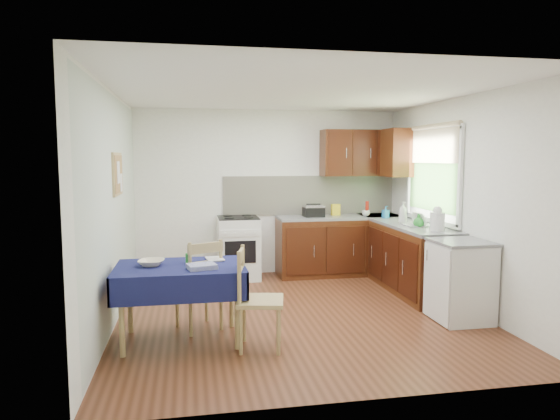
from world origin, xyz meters
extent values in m
plane|color=#4B2614|center=(0.00, 0.00, 0.00)|extent=(4.20, 4.20, 0.00)
cube|color=white|center=(0.00, 0.00, 2.50)|extent=(4.00, 4.20, 0.02)
cube|color=white|center=(0.00, 2.10, 1.25)|extent=(4.00, 0.02, 2.50)
cube|color=white|center=(0.00, -2.10, 1.25)|extent=(4.00, 0.02, 2.50)
cube|color=silver|center=(-2.00, 0.00, 1.25)|extent=(0.02, 4.20, 2.50)
cube|color=white|center=(2.00, 0.00, 1.25)|extent=(0.02, 4.20, 2.50)
cube|color=black|center=(1.05, 1.80, 0.43)|extent=(1.90, 0.60, 0.86)
cube|color=black|center=(1.70, 0.65, 0.43)|extent=(0.60, 1.70, 0.86)
cube|color=slate|center=(1.05, 1.80, 0.88)|extent=(1.90, 0.60, 0.04)
cube|color=slate|center=(1.70, 0.65, 0.88)|extent=(0.60, 1.70, 0.04)
cube|color=slate|center=(1.70, 1.80, 0.88)|extent=(0.60, 0.60, 0.04)
cube|color=beige|center=(0.65, 2.08, 1.20)|extent=(2.70, 0.02, 0.60)
cube|color=black|center=(1.40, 1.93, 1.85)|extent=(1.20, 0.35, 0.70)
cube|color=black|center=(1.82, 1.50, 1.85)|extent=(0.35, 0.50, 0.70)
cube|color=white|center=(-0.50, 1.80, 0.45)|extent=(0.60, 0.60, 0.90)
cube|color=black|center=(-0.50, 1.80, 0.91)|extent=(0.58, 0.58, 0.02)
cube|color=black|center=(-0.50, 1.50, 0.45)|extent=(0.44, 0.01, 0.32)
cube|color=#2F5523|center=(1.99, 0.70, 1.50)|extent=(0.01, 1.40, 0.85)
cube|color=white|center=(1.97, 0.70, 2.15)|extent=(0.04, 1.48, 0.06)
cube|color=white|center=(1.97, 0.70, 0.95)|extent=(0.04, 1.48, 0.06)
cube|color=tan|center=(1.96, 0.70, 1.93)|extent=(0.02, 1.36, 0.44)
cube|color=white|center=(1.70, -0.55, 0.42)|extent=(0.55, 0.58, 0.85)
cube|color=slate|center=(1.70, -0.55, 0.87)|extent=(0.58, 0.60, 0.03)
cube|color=tan|center=(-1.98, 0.30, 1.60)|extent=(0.02, 0.62, 0.47)
cube|color=#B08C4A|center=(-1.96, 0.30, 1.60)|extent=(0.01, 0.56, 0.41)
cube|color=white|center=(-1.95, 0.22, 1.62)|extent=(0.00, 0.18, 0.24)
cube|color=white|center=(-1.95, 0.42, 1.50)|extent=(0.00, 0.15, 0.20)
cube|color=#0F113D|center=(-1.29, -0.62, 0.73)|extent=(1.19, 0.79, 0.03)
cube|color=#0F113D|center=(-1.29, -1.03, 0.62)|extent=(1.23, 0.02, 0.26)
cube|color=#0F113D|center=(-1.29, -0.22, 0.62)|extent=(1.23, 0.02, 0.26)
cube|color=#0F113D|center=(-1.90, -0.62, 0.62)|extent=(0.02, 0.83, 0.26)
cube|color=#0F113D|center=(-0.69, -0.62, 0.62)|extent=(0.02, 0.83, 0.26)
cylinder|color=tan|center=(-1.81, -0.94, 0.36)|extent=(0.05, 0.05, 0.72)
cylinder|color=tan|center=(-0.78, -0.94, 0.36)|extent=(0.05, 0.05, 0.72)
cylinder|color=tan|center=(-1.81, -0.31, 0.36)|extent=(0.05, 0.05, 0.72)
cylinder|color=tan|center=(-0.78, -0.31, 0.36)|extent=(0.05, 0.05, 0.72)
cube|color=tan|center=(-1.12, -0.31, 0.45)|extent=(0.56, 0.56, 0.04)
cube|color=tan|center=(-1.05, -0.47, 0.80)|extent=(0.36, 0.18, 0.30)
cylinder|color=tan|center=(-1.04, -0.08, 0.23)|extent=(0.04, 0.04, 0.45)
cylinder|color=tan|center=(-1.35, -0.22, 0.23)|extent=(0.04, 0.04, 0.45)
cylinder|color=tan|center=(-0.90, -0.39, 0.23)|extent=(0.04, 0.04, 0.45)
cylinder|color=tan|center=(-1.21, -0.53, 0.23)|extent=(0.04, 0.04, 0.45)
cube|color=tan|center=(-0.56, -0.95, 0.45)|extent=(0.50, 0.50, 0.04)
cube|color=tan|center=(-0.74, -0.92, 0.80)|extent=(0.10, 0.38, 0.30)
cylinder|color=tan|center=(-0.43, -1.15, 0.23)|extent=(0.04, 0.04, 0.45)
cylinder|color=tan|center=(-0.36, -0.82, 0.23)|extent=(0.04, 0.04, 0.45)
cylinder|color=tan|center=(-0.76, -1.08, 0.23)|extent=(0.04, 0.04, 0.45)
cylinder|color=tan|center=(-0.70, -0.75, 0.23)|extent=(0.04, 0.04, 0.45)
cube|color=silver|center=(0.63, 1.80, 0.99)|extent=(0.25, 0.16, 0.17)
cube|color=black|center=(0.63, 1.80, 1.08)|extent=(0.21, 0.02, 0.02)
cube|color=black|center=(0.63, 1.77, 0.97)|extent=(0.29, 0.25, 0.14)
cube|color=silver|center=(0.63, 1.77, 1.06)|extent=(0.29, 0.25, 0.03)
cylinder|color=red|center=(1.46, 1.73, 1.01)|extent=(0.05, 0.05, 0.22)
cube|color=yellow|center=(1.01, 1.89, 0.98)|extent=(0.15, 0.12, 0.17)
cube|color=gray|center=(1.71, 0.52, 0.91)|extent=(0.37, 0.28, 0.02)
cylinder|color=white|center=(1.71, 0.52, 0.99)|extent=(0.05, 0.18, 0.17)
cylinder|color=white|center=(1.75, 0.11, 1.01)|extent=(0.18, 0.18, 0.22)
sphere|color=white|center=(1.75, 0.11, 1.14)|extent=(0.11, 0.11, 0.11)
imported|color=silver|center=(1.42, 1.68, 0.95)|extent=(0.12, 0.12, 0.09)
imported|color=white|center=(1.62, 0.80, 1.05)|extent=(0.13, 0.14, 0.29)
imported|color=#1F75B7|center=(1.62, 1.40, 0.99)|extent=(0.10, 0.09, 0.18)
imported|color=#25882C|center=(1.66, 0.42, 0.99)|extent=(0.14, 0.14, 0.17)
imported|color=#EFE1C3|center=(-1.57, -0.59, 0.77)|extent=(0.29, 0.29, 0.06)
imported|color=white|center=(-1.04, -0.43, 0.75)|extent=(0.20, 0.25, 0.02)
cylinder|color=green|center=(-1.22, -0.51, 0.79)|extent=(0.05, 0.05, 0.10)
cube|color=navy|center=(-1.09, -0.81, 0.77)|extent=(0.30, 0.26, 0.05)
camera|label=1|loc=(-1.20, -5.44, 1.78)|focal=32.00mm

